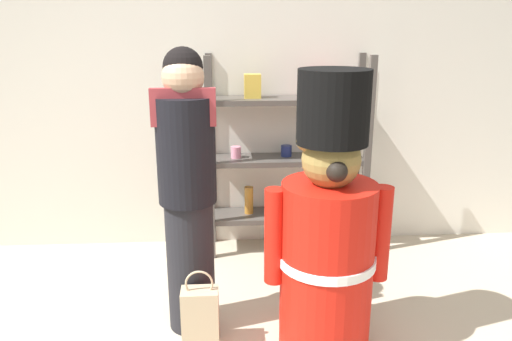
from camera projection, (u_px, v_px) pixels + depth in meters
back_wall at (206, 85)px, 3.81m from camera, size 6.40×0.12×2.60m
merchandise_shelf at (288, 154)px, 3.79m from camera, size 1.23×0.35×1.54m
teddy_bear_guard at (328, 236)px, 2.60m from camera, size 0.68×0.52×1.54m
person_shopper at (188, 189)px, 2.73m from camera, size 0.34×0.32×1.64m
shopping_bag at (200, 317)px, 2.72m from camera, size 0.21×0.13×0.47m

